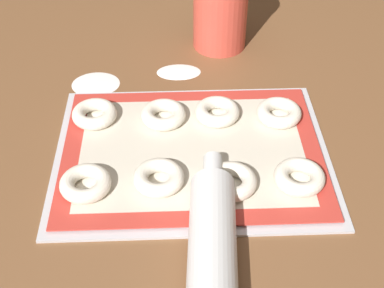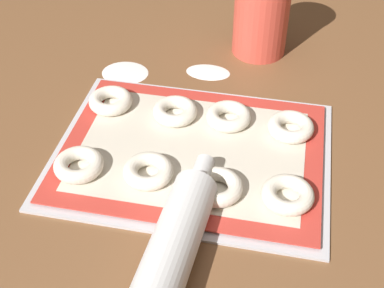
# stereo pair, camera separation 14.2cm
# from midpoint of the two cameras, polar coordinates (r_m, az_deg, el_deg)

# --- Properties ---
(ground_plane) EXTENTS (2.80, 2.80, 0.00)m
(ground_plane) POSITION_cam_midpoint_polar(r_m,az_deg,el_deg) (0.79, -4.49, -2.24)
(ground_plane) COLOR brown
(baking_tray) EXTENTS (0.41, 0.32, 0.01)m
(baking_tray) POSITION_cam_midpoint_polar(r_m,az_deg,el_deg) (0.80, -5.05, -1.34)
(baking_tray) COLOR silver
(baking_tray) RESTS_ON ground_plane
(baking_mat) EXTENTS (0.39, 0.29, 0.00)m
(baking_mat) POSITION_cam_midpoint_polar(r_m,az_deg,el_deg) (0.80, -5.07, -1.06)
(baking_mat) COLOR red
(baking_mat) RESTS_ON baking_tray
(bagel_front_far_left) EXTENTS (0.07, 0.07, 0.02)m
(bagel_front_far_left) POSITION_cam_midpoint_polar(r_m,az_deg,el_deg) (0.76, -16.63, -4.51)
(bagel_front_far_left) COLOR silver
(bagel_front_far_left) RESTS_ON baking_mat
(bagel_front_mid_left) EXTENTS (0.07, 0.07, 0.02)m
(bagel_front_mid_left) POSITION_cam_midpoint_polar(r_m,az_deg,el_deg) (0.74, -9.04, -4.03)
(bagel_front_mid_left) COLOR silver
(bagel_front_mid_left) RESTS_ON baking_mat
(bagel_front_mid_right) EXTENTS (0.07, 0.07, 0.02)m
(bagel_front_mid_right) POSITION_cam_midpoint_polar(r_m,az_deg,el_deg) (0.73, -1.30, -4.48)
(bagel_front_mid_right) COLOR silver
(bagel_front_mid_right) RESTS_ON baking_mat
(bagel_front_far_right) EXTENTS (0.07, 0.07, 0.02)m
(bagel_front_far_right) POSITION_cam_midpoint_polar(r_m,az_deg,el_deg) (0.74, 6.11, -3.99)
(bagel_front_far_right) COLOR silver
(bagel_front_far_right) RESTS_ON baking_mat
(bagel_back_far_left) EXTENTS (0.07, 0.07, 0.02)m
(bagel_back_far_left) POSITION_cam_midpoint_polar(r_m,az_deg,el_deg) (0.87, -15.01, 2.77)
(bagel_back_far_left) COLOR silver
(bagel_back_far_left) RESTS_ON baking_mat
(bagel_back_mid_left) EXTENTS (0.07, 0.07, 0.02)m
(bagel_back_mid_left) POSITION_cam_midpoint_polar(r_m,az_deg,el_deg) (0.85, -7.85, 2.76)
(bagel_back_mid_left) COLOR silver
(bagel_back_mid_left) RESTS_ON baking_mat
(bagel_back_mid_right) EXTENTS (0.07, 0.07, 0.02)m
(bagel_back_mid_right) POSITION_cam_midpoint_polar(r_m,az_deg,el_deg) (0.85, -2.05, 3.10)
(bagel_back_mid_right) COLOR silver
(bagel_back_mid_right) RESTS_ON baking_mat
(bagel_back_far_right) EXTENTS (0.07, 0.07, 0.02)m
(bagel_back_far_right) POSITION_cam_midpoint_polar(r_m,az_deg,el_deg) (0.85, 4.61, 2.98)
(bagel_back_far_right) COLOR silver
(bagel_back_far_right) RESTS_ON baking_mat
(flour_canister) EXTENTS (0.11, 0.11, 0.17)m
(flour_canister) POSITION_cam_midpoint_polar(r_m,az_deg,el_deg) (1.01, -1.02, 14.44)
(flour_canister) COLOR #DB4C3D
(flour_canister) RESTS_ON ground_plane
(rolling_pin) EXTENTS (0.08, 0.38, 0.06)m
(rolling_pin) POSITION_cam_midpoint_polar(r_m,az_deg,el_deg) (0.63, -4.43, -13.97)
(rolling_pin) COLOR silver
(rolling_pin) RESTS_ON ground_plane
(flour_patch_near) EXTENTS (0.09, 0.07, 0.00)m
(flour_patch_near) POSITION_cam_midpoint_polar(r_m,az_deg,el_deg) (0.97, -14.41, 5.99)
(flour_patch_near) COLOR white
(flour_patch_near) RESTS_ON ground_plane
(flour_patch_far) EXTENTS (0.08, 0.05, 0.00)m
(flour_patch_far) POSITION_cam_midpoint_polar(r_m,az_deg,el_deg) (0.98, -5.60, 7.43)
(flour_patch_far) COLOR white
(flour_patch_far) RESTS_ON ground_plane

